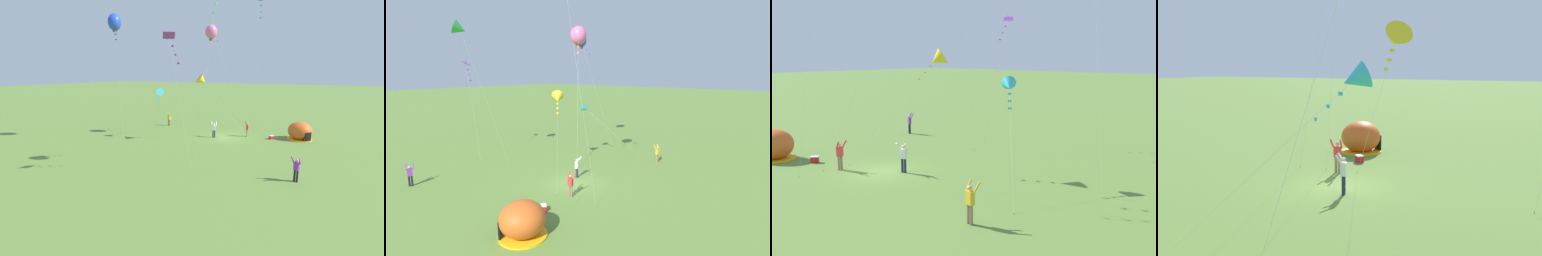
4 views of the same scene
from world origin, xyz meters
The scene contains 13 objects.
ground_plane centered at (0.00, 0.00, 0.00)m, with size 300.00×300.00×0.00m, color olive.
popup_tent centered at (-8.17, -2.88, 1.00)m, with size 2.81×2.81×2.10m.
cooler_box centered at (-5.21, -1.56, 0.22)m, with size 0.62×0.64×0.44m.
person_far_back centered at (-2.28, -1.45, 1.00)m, with size 0.50×0.68×1.89m.
person_near_tent centered at (1.20, 0.76, 1.00)m, with size 0.71×0.60×1.89m.
person_flying_kite centered at (9.81, -2.86, 1.00)m, with size 0.68×0.54×1.89m.
person_arms_raised centered at (-8.93, 10.10, 1.00)m, with size 0.72×0.62×1.89m.
kite_purple centered at (-0.92, 13.91, 9.64)m, with size 1.05×2.91×10.38m.
kite_yellow centered at (1.61, 3.38, 6.88)m, with size 5.25×4.75×7.58m.
kite_cyan centered at (6.66, 4.06, 5.42)m, with size 4.49×5.36×5.97m.
kite_green centered at (-3.09, 11.01, 13.05)m, with size 4.10×3.25×13.85m.
kite_pink centered at (1.65, 0.97, 12.16)m, with size 5.04×4.06×12.94m.
kite_blue centered at (9.88, 7.29, 12.83)m, with size 3.27×3.78×13.70m.
Camera 2 is at (-18.34, -15.21, 9.27)m, focal length 28.00 mm.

